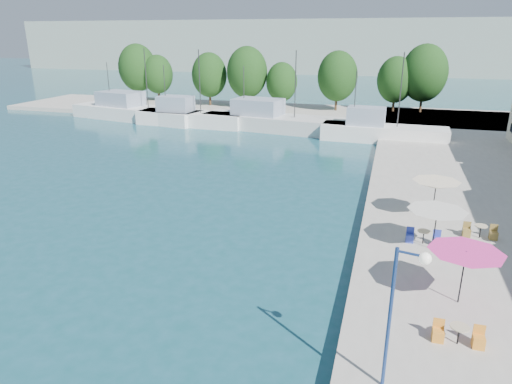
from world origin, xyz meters
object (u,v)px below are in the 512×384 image
(trawler_03, at_px, (276,122))
(trawler_04, at_px, (380,132))
(umbrella_white, at_px, (437,215))
(trawler_01, at_px, (135,112))
(street_lamp, at_px, (403,295))
(umbrella_cream, at_px, (436,185))
(umbrella_pink, at_px, (465,257))
(trawler_02, at_px, (188,117))

(trawler_03, bearing_deg, trawler_04, -4.29)
(trawler_03, bearing_deg, umbrella_white, -53.77)
(trawler_01, xyz_separation_m, trawler_03, (21.31, -1.84, 0.00))
(street_lamp, bearing_deg, umbrella_cream, 94.46)
(umbrella_white, xyz_separation_m, street_lamp, (-1.94, -11.19, 1.47))
(umbrella_pink, distance_m, umbrella_cream, 9.78)
(trawler_04, height_order, street_lamp, trawler_04)
(umbrella_pink, distance_m, street_lamp, 6.78)
(umbrella_pink, relative_size, street_lamp, 0.62)
(umbrella_pink, bearing_deg, umbrella_white, 98.16)
(umbrella_white, bearing_deg, street_lamp, -99.82)
(street_lamp, bearing_deg, trawler_04, 104.94)
(trawler_04, bearing_deg, trawler_02, 175.78)
(umbrella_white, height_order, umbrella_cream, umbrella_cream)
(trawler_01, height_order, trawler_02, same)
(umbrella_white, bearing_deg, umbrella_cream, 86.74)
(trawler_02, bearing_deg, umbrella_pink, -49.06)
(trawler_03, distance_m, street_lamp, 45.91)
(trawler_01, xyz_separation_m, umbrella_pink, (38.82, -39.08, 1.70))
(trawler_01, relative_size, street_lamp, 4.19)
(trawler_04, relative_size, umbrella_white, 4.55)
(trawler_01, distance_m, umbrella_cream, 48.30)
(umbrella_pink, xyz_separation_m, umbrella_cream, (-0.46, 9.77, 0.04))
(trawler_03, xyz_separation_m, umbrella_pink, (17.51, -37.24, 1.70))
(trawler_01, height_order, umbrella_cream, trawler_01)
(trawler_02, relative_size, trawler_03, 0.72)
(umbrella_cream, bearing_deg, trawler_04, 99.32)
(trawler_03, xyz_separation_m, umbrella_white, (16.78, -32.14, 1.55))
(trawler_02, distance_m, trawler_03, 11.97)
(trawler_02, distance_m, street_lamp, 50.81)
(umbrella_white, relative_size, street_lamp, 0.61)
(street_lamp, bearing_deg, trawler_01, 141.03)
(trawler_03, height_order, umbrella_cream, trawler_03)
(trawler_01, bearing_deg, trawler_04, 3.54)
(trawler_03, bearing_deg, street_lamp, -62.43)
(trawler_04, relative_size, umbrella_cream, 4.86)
(trawler_02, height_order, street_lamp, trawler_02)
(trawler_04, distance_m, umbrella_cream, 24.86)
(umbrella_cream, distance_m, street_lamp, 16.07)
(trawler_03, distance_m, umbrella_cream, 32.38)
(trawler_03, relative_size, trawler_04, 1.47)
(trawler_02, height_order, umbrella_cream, trawler_02)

